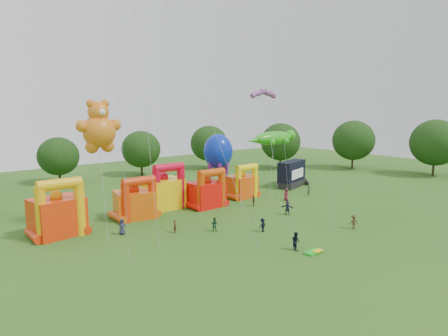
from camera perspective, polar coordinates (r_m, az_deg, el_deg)
ground at (r=40.69m, az=17.15°, el=-13.24°), size 160.00×160.00×0.00m
tree_ring at (r=38.16m, az=15.81°, el=-4.79°), size 125.27×127.39×12.07m
bouncy_castle_0 at (r=50.44m, az=-22.63°, el=-6.04°), size 6.05×5.14×6.96m
bouncy_castle_1 at (r=55.02m, az=-12.55°, el=-4.77°), size 5.82×5.08×5.81m
bouncy_castle_2 at (r=59.14m, az=-8.45°, el=-3.29°), size 5.29×4.27×6.86m
bouncy_castle_3 at (r=59.58m, az=-2.45°, el=-3.46°), size 5.07×4.12×5.89m
bouncy_castle_4 at (r=65.58m, az=2.64°, el=-2.37°), size 4.93×4.11×5.64m
stage_trailer at (r=75.44m, az=9.67°, el=-0.86°), size 7.82×4.81×4.82m
teddy_bear_kite at (r=49.34m, az=-17.06°, el=0.31°), size 5.57×7.90×15.85m
gecko_kite at (r=70.71m, az=6.90°, el=1.12°), size 12.01×6.75×10.50m
octopus_kite at (r=61.95m, az=-0.66°, el=0.51°), size 4.57×7.35×10.73m
parafoil_kites at (r=43.19m, az=-3.49°, el=7.58°), size 21.30×13.70×30.34m
diamond_kites at (r=47.36m, az=2.52°, el=10.73°), size 25.65×16.00×36.15m
folded_kite_bundle at (r=43.00m, az=12.69°, el=-11.62°), size 2.08×1.24×0.31m
spectator_0 at (r=48.85m, az=-14.37°, el=-8.13°), size 1.02×0.75×1.93m
spectator_1 at (r=48.42m, az=-7.01°, el=-8.29°), size 0.53×0.65×1.55m
spectator_2 at (r=48.63m, az=-1.41°, el=-8.05°), size 1.03×1.05×1.71m
spectator_3 at (r=48.60m, az=5.52°, el=-8.12°), size 1.16×0.76×1.68m
spectator_4 at (r=60.40m, az=4.22°, el=-4.69°), size 1.03×0.83×1.64m
spectator_5 at (r=56.33m, az=9.05°, el=-5.63°), size 1.35×1.88×1.96m
spectator_6 at (r=64.34m, az=8.90°, el=-3.76°), size 1.09×0.83×1.98m
spectator_7 at (r=68.51m, az=12.00°, el=-3.19°), size 0.74×0.69×1.70m
spectator_8 at (r=43.23m, az=10.21°, el=-10.24°), size 0.98×1.12×1.97m
spectator_9 at (r=52.07m, az=18.02°, el=-7.32°), size 1.29×1.04×1.74m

